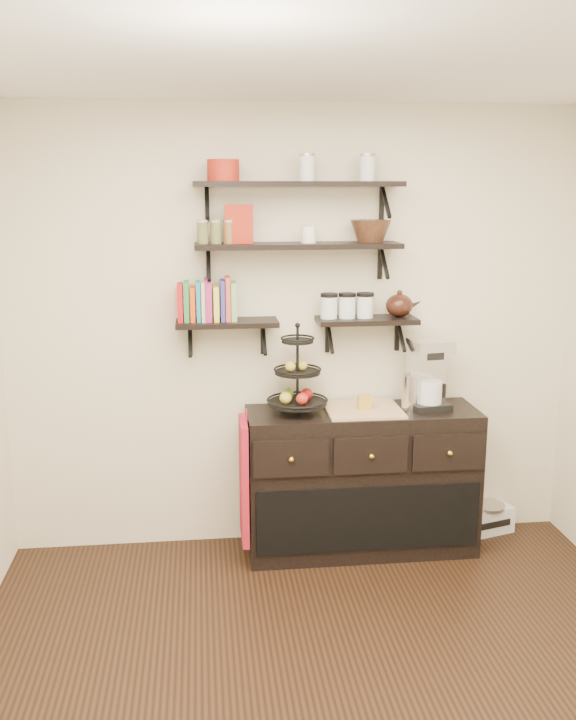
{
  "coord_description": "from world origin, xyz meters",
  "views": [
    {
      "loc": [
        -0.58,
        -2.81,
        2.21
      ],
      "look_at": [
        -0.11,
        1.15,
        1.31
      ],
      "focal_mm": 38.0,
      "sensor_mm": 36.0,
      "label": 1
    }
  ],
  "objects_px": {
    "sideboard": "(361,480)",
    "radio": "(488,518)",
    "coffee_maker": "(428,375)",
    "fruit_stand": "(298,384)"
  },
  "relations": [
    {
      "from": "fruit_stand",
      "to": "coffee_maker",
      "type": "relative_size",
      "value": 1.22
    },
    {
      "from": "coffee_maker",
      "to": "radio",
      "type": "bearing_deg",
      "value": 3.84
    },
    {
      "from": "sideboard",
      "to": "coffee_maker",
      "type": "distance_m",
      "value": 0.77
    },
    {
      "from": "fruit_stand",
      "to": "radio",
      "type": "height_order",
      "value": "fruit_stand"
    },
    {
      "from": "coffee_maker",
      "to": "sideboard",
      "type": "bearing_deg",
      "value": 176.03
    },
    {
      "from": "fruit_stand",
      "to": "sideboard",
      "type": "bearing_deg",
      "value": -0.55
    },
    {
      "from": "radio",
      "to": "coffee_maker",
      "type": "bearing_deg",
      "value": 175.47
    },
    {
      "from": "sideboard",
      "to": "coffee_maker",
      "type": "xyz_separation_m",
      "value": [
        0.4,
        0.03,
        0.65
      ]
    },
    {
      "from": "sideboard",
      "to": "radio",
      "type": "distance_m",
      "value": 0.96
    },
    {
      "from": "coffee_maker",
      "to": "radio",
      "type": "distance_m",
      "value": 1.12
    }
  ]
}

